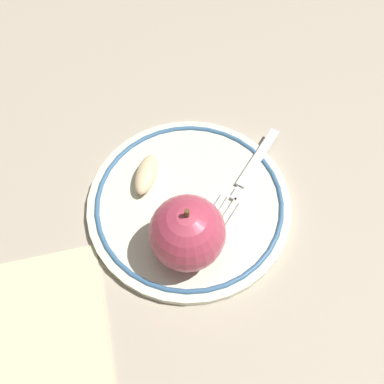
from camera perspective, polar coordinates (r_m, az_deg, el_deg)
The scene contains 6 objects.
ground_plane at distance 0.53m, azimuth -0.34°, elevation -0.93°, with size 2.00×2.00×0.00m, color #AFA08B.
plate at distance 0.51m, azimuth -0.00°, elevation -1.48°, with size 0.24×0.24×0.01m.
apple_red_whole at distance 0.45m, azimuth -0.73°, elevation -5.48°, with size 0.08×0.08×0.09m.
apple_slice_front at distance 0.52m, azimuth -6.11°, elevation 2.36°, with size 0.06×0.02×0.02m, color beige.
fork at distance 0.53m, azimuth 7.13°, elevation 1.94°, with size 0.11×0.16×0.00m.
napkin_folded at distance 0.50m, azimuth -20.12°, elevation -16.25°, with size 0.14×0.15×0.01m, color beige.
Camera 1 is at (0.01, -0.25, 0.46)m, focal length 40.00 mm.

